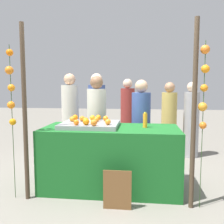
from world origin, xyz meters
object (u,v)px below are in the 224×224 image
(vendor_left, at_px, (97,127))
(juice_bottle, at_px, (145,120))
(stall_counter, at_px, (111,158))
(chalkboard_sign, at_px, (117,190))
(orange_0, at_px, (72,119))
(orange_1, at_px, (94,123))
(vendor_right, at_px, (141,130))

(vendor_left, bearing_deg, juice_bottle, -40.79)
(stall_counter, distance_m, juice_bottle, 0.72)
(vendor_left, bearing_deg, chalkboard_sign, -70.47)
(orange_0, distance_m, orange_1, 0.52)
(orange_1, bearing_deg, vendor_left, 97.95)
(juice_bottle, bearing_deg, orange_1, -155.27)
(stall_counter, distance_m, orange_0, 0.79)
(chalkboard_sign, bearing_deg, orange_1, 133.77)
(chalkboard_sign, bearing_deg, vendor_right, 78.59)
(orange_1, distance_m, vendor_left, 1.03)
(vendor_left, distance_m, vendor_right, 0.75)
(juice_bottle, distance_m, vendor_right, 0.70)
(orange_1, xyz_separation_m, vendor_right, (0.61, 0.96, -0.25))
(vendor_left, bearing_deg, orange_0, -110.56)
(orange_1, height_order, vendor_left, vendor_left)
(juice_bottle, relative_size, vendor_right, 0.14)
(orange_1, xyz_separation_m, chalkboard_sign, (0.34, -0.36, -0.74))
(stall_counter, xyz_separation_m, chalkboard_sign, (0.15, -0.62, -0.21))
(orange_0, bearing_deg, stall_counter, -8.37)
(stall_counter, height_order, chalkboard_sign, stall_counter)
(orange_0, bearing_deg, vendor_left, 69.44)
(stall_counter, bearing_deg, orange_1, -125.99)
(orange_0, distance_m, juice_bottle, 1.05)
(orange_0, bearing_deg, orange_1, -41.89)
(juice_bottle, relative_size, vendor_left, 0.13)
(orange_1, bearing_deg, vendor_right, 57.68)
(orange_1, relative_size, chalkboard_sign, 0.18)
(orange_1, bearing_deg, chalkboard_sign, -46.23)
(stall_counter, height_order, vendor_right, vendor_right)
(stall_counter, height_order, orange_0, orange_0)
(juice_bottle, bearing_deg, vendor_left, 139.21)
(orange_0, bearing_deg, chalkboard_sign, -44.01)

